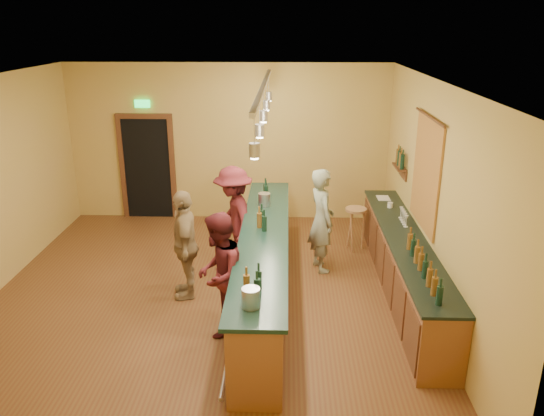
{
  "coord_description": "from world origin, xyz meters",
  "views": [
    {
      "loc": [
        1.2,
        -7.11,
        3.95
      ],
      "look_at": [
        0.99,
        0.2,
        1.37
      ],
      "focal_mm": 35.0,
      "sensor_mm": 36.0,
      "label": 1
    }
  ],
  "objects_px": {
    "back_counter": "(403,265)",
    "customer_a": "(219,274)",
    "bartender": "(322,220)",
    "tasting_bar": "(264,261)",
    "bar_stool": "(356,216)",
    "customer_b": "(185,244)",
    "customer_c": "(234,218)"
  },
  "relations": [
    {
      "from": "back_counter",
      "to": "customer_a",
      "type": "relative_size",
      "value": 2.72
    },
    {
      "from": "bartender",
      "to": "back_counter",
      "type": "bearing_deg",
      "value": -142.69
    },
    {
      "from": "back_counter",
      "to": "tasting_bar",
      "type": "xyz_separation_m",
      "value": [
        -2.09,
        -0.18,
        0.12
      ]
    },
    {
      "from": "back_counter",
      "to": "bar_stool",
      "type": "bearing_deg",
      "value": 107.3
    },
    {
      "from": "tasting_bar",
      "to": "bar_stool",
      "type": "xyz_separation_m",
      "value": [
        1.57,
        1.86,
        0.04
      ]
    },
    {
      "from": "bartender",
      "to": "bar_stool",
      "type": "xyz_separation_m",
      "value": [
        0.67,
        0.83,
        -0.22
      ]
    },
    {
      "from": "bartender",
      "to": "customer_a",
      "type": "height_order",
      "value": "bartender"
    },
    {
      "from": "customer_b",
      "to": "customer_c",
      "type": "bearing_deg",
      "value": 138.82
    },
    {
      "from": "customer_a",
      "to": "tasting_bar",
      "type": "bearing_deg",
      "value": 155.76
    },
    {
      "from": "customer_c",
      "to": "bartender",
      "type": "bearing_deg",
      "value": 68.79
    },
    {
      "from": "customer_a",
      "to": "bartender",
      "type": "bearing_deg",
      "value": 150.09
    },
    {
      "from": "tasting_bar",
      "to": "customer_b",
      "type": "relative_size",
      "value": 3.06
    },
    {
      "from": "tasting_bar",
      "to": "bartender",
      "type": "bearing_deg",
      "value": 48.92
    },
    {
      "from": "customer_b",
      "to": "bar_stool",
      "type": "bearing_deg",
      "value": 113.77
    },
    {
      "from": "customer_a",
      "to": "bar_stool",
      "type": "height_order",
      "value": "customer_a"
    },
    {
      "from": "tasting_bar",
      "to": "bar_stool",
      "type": "height_order",
      "value": "tasting_bar"
    },
    {
      "from": "customer_a",
      "to": "back_counter",
      "type": "bearing_deg",
      "value": 119.26
    },
    {
      "from": "tasting_bar",
      "to": "customer_c",
      "type": "xyz_separation_m",
      "value": [
        -0.55,
        1.08,
        0.27
      ]
    },
    {
      "from": "customer_a",
      "to": "bar_stool",
      "type": "relative_size",
      "value": 2.12
    },
    {
      "from": "tasting_bar",
      "to": "customer_c",
      "type": "relative_size",
      "value": 2.91
    },
    {
      "from": "back_counter",
      "to": "customer_c",
      "type": "xyz_separation_m",
      "value": [
        -2.64,
        0.9,
        0.39
      ]
    },
    {
      "from": "back_counter",
      "to": "bartender",
      "type": "height_order",
      "value": "bartender"
    },
    {
      "from": "customer_a",
      "to": "customer_b",
      "type": "height_order",
      "value": "customer_a"
    },
    {
      "from": "back_counter",
      "to": "customer_b",
      "type": "height_order",
      "value": "customer_b"
    },
    {
      "from": "customer_b",
      "to": "customer_a",
      "type": "bearing_deg",
      "value": 23.06
    },
    {
      "from": "customer_b",
      "to": "customer_c",
      "type": "relative_size",
      "value": 0.95
    },
    {
      "from": "customer_b",
      "to": "bar_stool",
      "type": "relative_size",
      "value": 2.11
    },
    {
      "from": "bar_stool",
      "to": "back_counter",
      "type": "bearing_deg",
      "value": -72.7
    },
    {
      "from": "customer_a",
      "to": "bar_stool",
      "type": "xyz_separation_m",
      "value": [
        2.12,
        2.78,
        -0.19
      ]
    },
    {
      "from": "tasting_bar",
      "to": "bar_stool",
      "type": "distance_m",
      "value": 2.44
    },
    {
      "from": "back_counter",
      "to": "tasting_bar",
      "type": "height_order",
      "value": "tasting_bar"
    },
    {
      "from": "bartender",
      "to": "customer_c",
      "type": "xyz_separation_m",
      "value": [
        -1.45,
        0.04,
        0.0
      ]
    }
  ]
}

